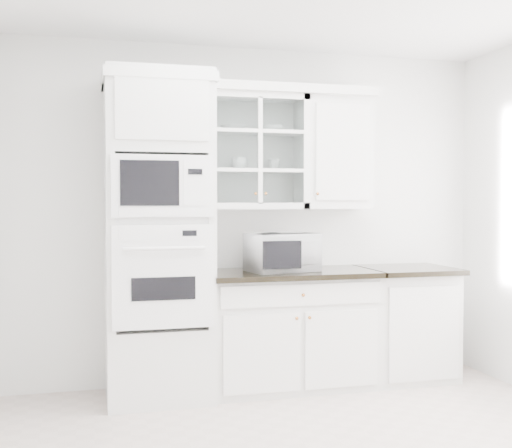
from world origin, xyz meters
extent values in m
cube|color=white|center=(0.00, 1.74, 1.35)|extent=(4.00, 0.02, 2.70)
cube|color=silver|center=(-0.75, 1.43, 1.20)|extent=(0.76, 0.65, 2.40)
cube|color=white|center=(-0.75, 1.09, 0.94)|extent=(0.70, 0.03, 0.72)
cube|color=black|center=(-0.75, 1.07, 0.86)|extent=(0.44, 0.01, 0.16)
cube|color=white|center=(-0.75, 1.09, 1.56)|extent=(0.70, 0.03, 0.43)
cube|color=black|center=(-0.84, 1.07, 1.58)|extent=(0.40, 0.01, 0.31)
cube|color=silver|center=(0.28, 1.45, 0.44)|extent=(1.30, 0.60, 0.88)
cube|color=black|center=(0.28, 1.42, 0.90)|extent=(1.32, 0.67, 0.04)
cube|color=silver|center=(1.28, 1.45, 0.44)|extent=(0.70, 0.60, 0.88)
cube|color=black|center=(1.28, 1.42, 0.90)|extent=(0.72, 0.67, 0.04)
cube|color=silver|center=(0.03, 1.58, 1.85)|extent=(0.80, 0.33, 0.90)
cube|color=silver|center=(0.03, 1.58, 1.70)|extent=(0.74, 0.29, 0.02)
cube|color=silver|center=(0.03, 1.58, 2.00)|extent=(0.74, 0.29, 0.02)
cube|color=silver|center=(0.71, 1.58, 1.85)|extent=(0.55, 0.33, 0.90)
cube|color=white|center=(-0.07, 1.56, 2.33)|extent=(2.14, 0.38, 0.07)
imported|color=white|center=(0.20, 1.41, 1.07)|extent=(0.58, 0.51, 0.30)
imported|color=white|center=(-0.14, 1.57, 2.03)|extent=(0.23, 0.23, 0.05)
imported|color=white|center=(0.17, 1.60, 2.04)|extent=(0.22, 0.22, 0.06)
imported|color=white|center=(-0.09, 1.59, 1.76)|extent=(0.13, 0.13, 0.10)
imported|color=white|center=(0.19, 1.60, 1.75)|extent=(0.10, 0.10, 0.09)
camera|label=1|loc=(-1.24, -3.33, 1.46)|focal=45.00mm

